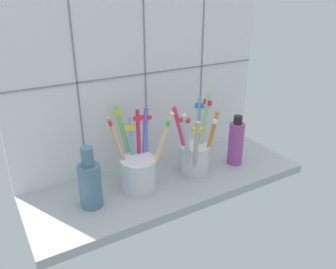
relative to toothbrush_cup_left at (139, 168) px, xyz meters
The scene contains 6 objects.
counter_slab 9.30cm from the toothbrush_cup_left, ahead, with size 64.00×22.00×2.00cm, color #9EA3A8.
tile_wall_back 20.52cm from the toothbrush_cup_left, 56.26° to the left, with size 64.00×2.20×45.00cm.
toothbrush_cup_left is the anchor object (origin of this frame).
toothbrush_cup_right 14.63cm from the toothbrush_cup_left, ahead, with size 10.64×8.98×19.21cm.
ceramic_vase 11.63cm from the toothbrush_cup_left, behind, with size 4.54×4.54×13.06cm.
soap_bottle 25.74cm from the toothbrush_cup_left, ahead, with size 3.75×3.75×12.63cm.
Camera 1 is at (-35.20, -58.36, 43.06)cm, focal length 36.44 mm.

